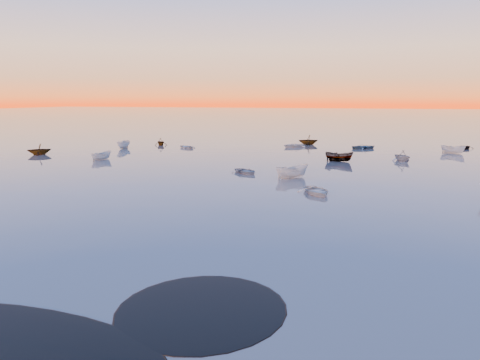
% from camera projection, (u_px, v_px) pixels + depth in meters
% --- Properties ---
extents(ground, '(600.00, 600.00, 0.00)m').
position_uv_depth(ground, '(328.00, 136.00, 114.79)').
color(ground, slate).
rests_on(ground, ground).
extents(mud_lobes, '(140.00, 6.00, 0.07)m').
position_uv_depth(mud_lobes, '(68.00, 323.00, 19.50)').
color(mud_lobes, black).
rests_on(mud_lobes, ground).
extents(moored_fleet, '(124.00, 58.00, 1.20)m').
position_uv_depth(moored_fleet, '(295.00, 160.00, 70.45)').
color(moored_fleet, silver).
rests_on(moored_fleet, ground).
extents(boat_near_left, '(3.66, 3.91, 0.95)m').
position_uv_depth(boat_near_left, '(246.00, 173.00, 58.16)').
color(boat_near_left, gray).
rests_on(boat_near_left, ground).
extents(boat_near_center, '(4.29, 4.46, 1.51)m').
position_uv_depth(boat_near_center, '(292.00, 178.00, 54.88)').
color(boat_near_center, silver).
rests_on(boat_near_center, ground).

